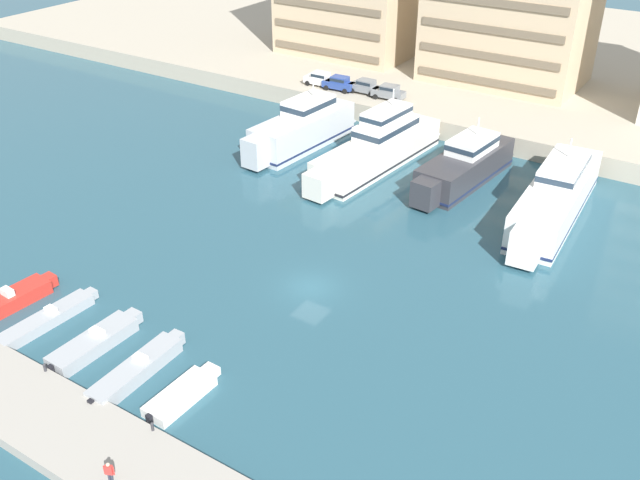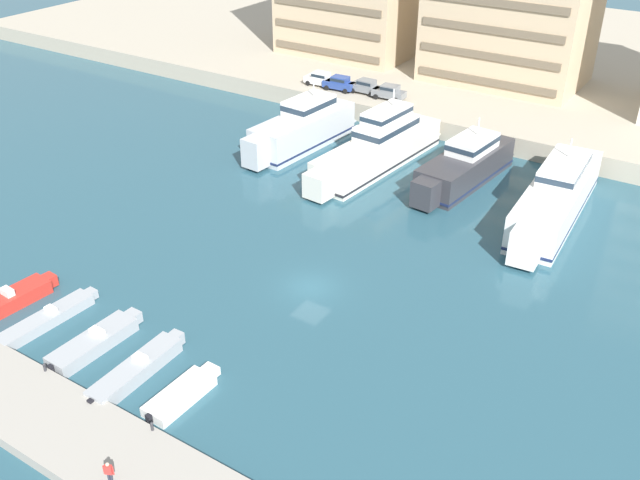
# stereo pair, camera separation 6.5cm
# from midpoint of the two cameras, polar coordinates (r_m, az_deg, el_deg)

# --- Properties ---
(ground_plane) EXTENTS (400.00, 400.00, 0.00)m
(ground_plane) POSITION_cam_midpoint_polar(r_m,az_deg,el_deg) (56.61, -0.78, -3.79)
(ground_plane) COLOR #285160
(quay_promenade) EXTENTS (180.00, 70.00, 2.24)m
(quay_promenade) POSITION_cam_midpoint_polar(r_m,az_deg,el_deg) (114.54, 19.09, 13.26)
(quay_promenade) COLOR #ADA38E
(quay_promenade) RESTS_ON ground
(pier_dock) EXTENTS (120.00, 5.61, 0.81)m
(pier_dock) POSITION_cam_midpoint_polar(r_m,az_deg,el_deg) (44.54, -16.67, -16.12)
(pier_dock) COLOR #9E998E
(pier_dock) RESTS_ON ground
(yacht_silver_far_left) EXTENTS (5.36, 17.18, 7.15)m
(yacht_silver_far_left) POSITION_cam_midpoint_polar(r_m,az_deg,el_deg) (80.90, -1.51, 8.93)
(yacht_silver_far_left) COLOR silver
(yacht_silver_far_left) RESTS_ON ground
(yacht_ivory_left) EXTENTS (6.10, 21.60, 7.80)m
(yacht_ivory_left) POSITION_cam_midpoint_polar(r_m,az_deg,el_deg) (76.38, 4.63, 7.45)
(yacht_ivory_left) COLOR silver
(yacht_ivory_left) RESTS_ON ground
(yacht_charcoal_mid_left) EXTENTS (5.50, 16.58, 6.33)m
(yacht_charcoal_mid_left) POSITION_cam_midpoint_polar(r_m,az_deg,el_deg) (73.91, 11.45, 5.86)
(yacht_charcoal_mid_left) COLOR #333338
(yacht_charcoal_mid_left) RESTS_ON ground
(yacht_white_center_left) EXTENTS (5.37, 21.27, 6.87)m
(yacht_white_center_left) POSITION_cam_midpoint_polar(r_m,az_deg,el_deg) (69.10, 18.31, 3.31)
(yacht_white_center_left) COLOR white
(yacht_white_center_left) RESTS_ON ground
(motorboat_red_far_left) EXTENTS (2.48, 8.45, 1.60)m
(motorboat_red_far_left) POSITION_cam_midpoint_polar(r_m,az_deg,el_deg) (58.93, -23.89, -4.59)
(motorboat_red_far_left) COLOR red
(motorboat_red_far_left) RESTS_ON ground
(motorboat_grey_left) EXTENTS (1.96, 8.58, 1.20)m
(motorboat_grey_left) POSITION_cam_midpoint_polar(r_m,az_deg,el_deg) (56.18, -21.00, -5.91)
(motorboat_grey_left) COLOR #9EA3A8
(motorboat_grey_left) RESTS_ON ground
(motorboat_grey_mid_left) EXTENTS (2.15, 7.80, 1.40)m
(motorboat_grey_mid_left) POSITION_cam_midpoint_polar(r_m,az_deg,el_deg) (52.63, -17.56, -7.76)
(motorboat_grey_mid_left) COLOR #9EA3A8
(motorboat_grey_mid_left) RESTS_ON ground
(motorboat_grey_center_left) EXTENTS (1.87, 8.40, 1.40)m
(motorboat_grey_center_left) POSITION_cam_midpoint_polar(r_m,az_deg,el_deg) (49.50, -14.43, -9.96)
(motorboat_grey_center_left) COLOR #9EA3A8
(motorboat_grey_center_left) RESTS_ON ground
(motorboat_white_center) EXTENTS (2.09, 6.08, 0.81)m
(motorboat_white_center) POSITION_cam_midpoint_polar(r_m,az_deg,el_deg) (47.26, -11.00, -12.02)
(motorboat_white_center) COLOR white
(motorboat_white_center) RESTS_ON ground
(car_white_far_left) EXTENTS (4.11, 1.93, 1.80)m
(car_white_far_left) POSITION_cam_midpoint_polar(r_m,az_deg,el_deg) (94.47, -0.01, 12.80)
(car_white_far_left) COLOR white
(car_white_far_left) RESTS_ON quay_promenade
(car_blue_left) EXTENTS (4.18, 2.09, 1.80)m
(car_blue_left) POSITION_cam_midpoint_polar(r_m,az_deg,el_deg) (92.81, 1.52, 12.47)
(car_blue_left) COLOR #28428E
(car_blue_left) RESTS_ON quay_promenade
(car_grey_mid_left) EXTENTS (4.15, 2.02, 1.80)m
(car_grey_mid_left) POSITION_cam_midpoint_polar(r_m,az_deg,el_deg) (91.73, 3.63, 12.20)
(car_grey_mid_left) COLOR slate
(car_grey_mid_left) RESTS_ON quay_promenade
(car_grey_center_left) EXTENTS (4.19, 2.11, 1.80)m
(car_grey_center_left) POSITION_cam_midpoint_polar(r_m,az_deg,el_deg) (89.94, 5.51, 11.74)
(car_grey_center_left) COLOR slate
(car_grey_center_left) RESTS_ON quay_promenade
(apartment_block_left) EXTENTS (20.06, 13.97, 18.31)m
(apartment_block_left) POSITION_cam_midpoint_polar(r_m,az_deg,el_deg) (98.27, 15.00, 16.90)
(apartment_block_left) COLOR #C6AD89
(apartment_block_left) RESTS_ON quay_promenade
(pedestrian_mid_deck) EXTENTS (0.56, 0.37, 1.56)m
(pedestrian_mid_deck) POSITION_cam_midpoint_polar(r_m,az_deg,el_deg) (41.79, -16.56, -17.33)
(pedestrian_mid_deck) COLOR #282D3D
(pedestrian_mid_deck) RESTS_ON pier_dock
(bollard_west) EXTENTS (0.20, 0.20, 0.61)m
(bollard_west) POSITION_cam_midpoint_polar(r_m,az_deg,el_deg) (50.53, -21.20, -9.47)
(bollard_west) COLOR #2D2D33
(bollard_west) RESTS_ON pier_dock
(bollard_west_mid) EXTENTS (0.20, 0.20, 0.61)m
(bollard_west_mid) POSITION_cam_midpoint_polar(r_m,az_deg,el_deg) (44.46, -13.31, -14.29)
(bollard_west_mid) COLOR #2D2D33
(bollard_west_mid) RESTS_ON pier_dock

